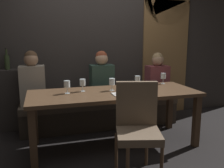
{
  "coord_description": "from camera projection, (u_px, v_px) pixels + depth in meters",
  "views": [
    {
      "loc": [
        -0.91,
        -2.97,
        1.45
      ],
      "look_at": [
        -0.03,
        0.01,
        0.84
      ],
      "focal_mm": 39.05,
      "sensor_mm": 36.0,
      "label": 1
    }
  ],
  "objects": [
    {
      "name": "wine_bottle_pale_label",
      "position": [
        7.0,
        62.0,
        3.73
      ],
      "size": [
        0.08,
        0.08,
        0.33
      ],
      "color": "#384728",
      "rests_on": "back_counter"
    },
    {
      "name": "wine_glass_end_right",
      "position": [
        67.0,
        84.0,
        3.06
      ],
      "size": [
        0.08,
        0.08,
        0.16
      ],
      "color": "silver",
      "rests_on": "dining_table"
    },
    {
      "name": "wine_glass_far_left",
      "position": [
        137.0,
        79.0,
        3.43
      ],
      "size": [
        0.08,
        0.08,
        0.16
      ],
      "color": "silver",
      "rests_on": "dining_table"
    },
    {
      "name": "diner_bearded",
      "position": [
        102.0,
        77.0,
        3.85
      ],
      "size": [
        0.36,
        0.24,
        0.78
      ],
      "color": "#2D473D",
      "rests_on": "banquette_bench"
    },
    {
      "name": "banquette_bench",
      "position": [
        102.0,
        113.0,
        3.94
      ],
      "size": [
        2.5,
        0.44,
        0.45
      ],
      "color": "#312A23",
      "rests_on": "ground"
    },
    {
      "name": "dining_table",
      "position": [
        114.0,
        98.0,
        3.2
      ],
      "size": [
        2.2,
        0.84,
        0.74
      ],
      "color": "#493422",
      "rests_on": "ground"
    },
    {
      "name": "wine_glass_near_left",
      "position": [
        83.0,
        83.0,
        3.18
      ],
      "size": [
        0.08,
        0.08,
        0.16
      ],
      "color": "silver",
      "rests_on": "dining_table"
    },
    {
      "name": "wine_glass_center_front",
      "position": [
        112.0,
        82.0,
        3.23
      ],
      "size": [
        0.08,
        0.08,
        0.16
      ],
      "color": "silver",
      "rests_on": "dining_table"
    },
    {
      "name": "ground",
      "position": [
        114.0,
        144.0,
        3.33
      ],
      "size": [
        9.0,
        9.0,
        0.0
      ],
      "primitive_type": "plane",
      "color": "black"
    },
    {
      "name": "dessert_plate",
      "position": [
        120.0,
        93.0,
        3.02
      ],
      "size": [
        0.19,
        0.19,
        0.05
      ],
      "color": "white",
      "rests_on": "dining_table"
    },
    {
      "name": "wine_glass_far_right",
      "position": [
        163.0,
        76.0,
        3.7
      ],
      "size": [
        0.08,
        0.08,
        0.16
      ],
      "color": "silver",
      "rests_on": "dining_table"
    },
    {
      "name": "back_counter",
      "position": [
        0.0,
        100.0,
        3.78
      ],
      "size": [
        1.1,
        0.28,
        0.95
      ],
      "primitive_type": "cube",
      "color": "#2F2B29",
      "rests_on": "ground"
    },
    {
      "name": "diner_far_end",
      "position": [
        157.0,
        76.0,
        4.1
      ],
      "size": [
        0.36,
        0.24,
        0.74
      ],
      "color": "brown",
      "rests_on": "banquette_bench"
    },
    {
      "name": "chair_near_side",
      "position": [
        138.0,
        123.0,
        2.55
      ],
      "size": [
        0.54,
        0.54,
        0.98
      ],
      "color": "brown",
      "rests_on": "ground"
    },
    {
      "name": "back_wall_tiled",
      "position": [
        94.0,
        34.0,
        4.19
      ],
      "size": [
        6.0,
        0.12,
        3.0
      ],
      "primitive_type": "cube",
      "color": "#383330",
      "rests_on": "ground"
    },
    {
      "name": "fork_on_table",
      "position": [
        132.0,
        94.0,
        3.02
      ],
      "size": [
        0.06,
        0.17,
        0.01
      ],
      "primitive_type": "cube",
      "rotation": [
        0.0,
        0.0,
        -0.25
      ],
      "color": "silver",
      "rests_on": "dining_table"
    },
    {
      "name": "diner_redhead",
      "position": [
        32.0,
        80.0,
        3.56
      ],
      "size": [
        0.36,
        0.24,
        0.8
      ],
      "color": "#9E9384",
      "rests_on": "banquette_bench"
    },
    {
      "name": "arched_door",
      "position": [
        166.0,
        41.0,
        4.52
      ],
      "size": [
        0.9,
        0.05,
        2.55
      ],
      "color": "olive",
      "rests_on": "ground"
    }
  ]
}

